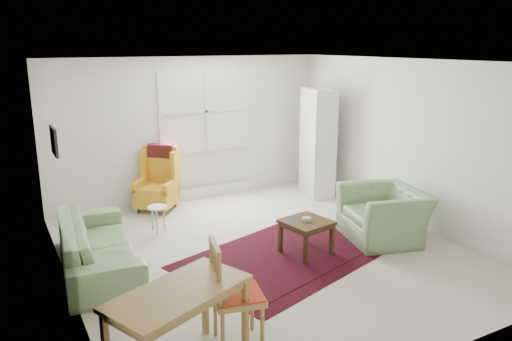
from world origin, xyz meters
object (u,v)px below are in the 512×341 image
coffee_table (306,237)px  cabinet (318,143)px  stool (158,219)px  armchair (384,209)px  sofa (97,236)px  desk_chair (238,293)px  wingback_chair (156,179)px  desk (180,332)px

coffee_table → cabinet: 2.82m
stool → armchair: bearing=-33.7°
sofa → cabinet: cabinet is taller
desk_chair → sofa: bearing=33.1°
armchair → wingback_chair: wingback_chair is taller
sofa → armchair: armchair is taller
stool → desk: bearing=-104.4°
wingback_chair → desk_chair: (-0.51, -4.08, -0.03)m
armchair → stool: size_ratio=2.91×
cabinet → wingback_chair: bearing=-178.4°
desk → desk_chair: bearing=12.8°
coffee_table → desk: (-2.31, -1.55, 0.15)m
sofa → desk: sofa is taller
desk → desk_chair: size_ratio=1.18×
desk → stool: bearing=75.6°
sofa → coffee_table: 2.66m
coffee_table → cabinet: (1.68, 2.14, 0.74)m
sofa → desk_chair: (0.81, -2.26, 0.08)m
wingback_chair → cabinet: (2.88, -0.53, 0.43)m
sofa → coffee_table: sofa is taller
sofa → stool: 1.38m
sofa → wingback_chair: wingback_chair is taller
desk → desk_chair: 0.64m
stool → desk: desk is taller
cabinet → desk: (-4.00, -3.69, -0.59)m
sofa → cabinet: 4.43m
sofa → wingback_chair: bearing=-30.5°
desk_chair → coffee_table: bearing=-37.1°
wingback_chair → stool: bearing=-65.4°
sofa → stool: sofa is taller
sofa → armchair: bearing=-98.7°
wingback_chair → coffee_table: bearing=-24.8°
coffee_table → stool: bearing=130.6°
desk_chair → stool: bearing=9.2°
wingback_chair → desk_chair: 4.11m
sofa → armchair: (3.76, -0.94, 0.01)m
sofa → wingback_chair: (1.32, 1.83, 0.10)m
stool → wingback_chair: bearing=73.4°
wingback_chair → cabinet: bearing=30.7°
armchair → desk: (-3.56, -1.45, -0.06)m
wingback_chair → coffee_table: size_ratio=1.88×
coffee_table → desk_chair: size_ratio=0.56×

